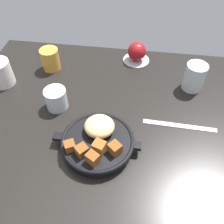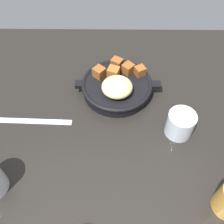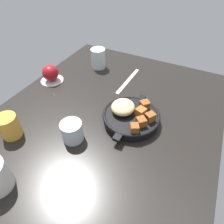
# 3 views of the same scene
# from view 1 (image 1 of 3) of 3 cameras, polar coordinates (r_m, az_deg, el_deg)

# --- Properties ---
(ground_plane) EXTENTS (0.97, 0.81, 0.02)m
(ground_plane) POSITION_cam_1_polar(r_m,az_deg,el_deg) (0.77, -1.97, -2.87)
(ground_plane) COLOR black
(cast_iron_skillet) EXTENTS (0.25, 0.21, 0.08)m
(cast_iron_skillet) POSITION_cam_1_polar(r_m,az_deg,el_deg) (0.69, -3.52, -6.78)
(cast_iron_skillet) COLOR black
(cast_iron_skillet) RESTS_ON ground_plane
(saucer_plate) EXTENTS (0.10, 0.10, 0.01)m
(saucer_plate) POSITION_cam_1_polar(r_m,az_deg,el_deg) (1.00, 5.66, 12.06)
(saucer_plate) COLOR #B7BABF
(saucer_plate) RESTS_ON ground_plane
(red_apple) EXTENTS (0.07, 0.07, 0.07)m
(red_apple) POSITION_cam_1_polar(r_m,az_deg,el_deg) (0.98, 5.83, 13.90)
(red_apple) COLOR maroon
(red_apple) RESTS_ON saucer_plate
(butter_knife) EXTENTS (0.22, 0.02, 0.00)m
(butter_knife) POSITION_cam_1_polar(r_m,az_deg,el_deg) (0.78, 15.49, -3.06)
(butter_knife) COLOR silver
(butter_knife) RESTS_ON ground_plane
(juice_glass_amber) EXTENTS (0.07, 0.07, 0.08)m
(juice_glass_amber) POSITION_cam_1_polar(r_m,az_deg,el_deg) (0.96, -14.19, 11.85)
(juice_glass_amber) COLOR gold
(juice_glass_amber) RESTS_ON ground_plane
(ceramic_mug_white) EXTENTS (0.08, 0.08, 0.09)m
(ceramic_mug_white) POSITION_cam_1_polar(r_m,az_deg,el_deg) (0.95, -24.71, 8.26)
(ceramic_mug_white) COLOR silver
(ceramic_mug_white) RESTS_ON ground_plane
(water_glass_short) EXTENTS (0.07, 0.07, 0.07)m
(water_glass_short) POSITION_cam_1_polar(r_m,az_deg,el_deg) (0.80, -12.91, 3.03)
(water_glass_short) COLOR silver
(water_glass_short) RESTS_ON ground_plane
(water_glass_tall) EXTENTS (0.07, 0.07, 0.10)m
(water_glass_tall) POSITION_cam_1_polar(r_m,az_deg,el_deg) (0.89, 18.67, 7.79)
(water_glass_tall) COLOR silver
(water_glass_tall) RESTS_ON ground_plane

